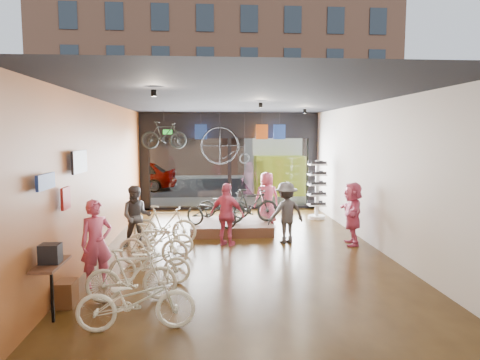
{
  "coord_description": "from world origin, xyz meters",
  "views": [
    {
      "loc": [
        -0.82,
        -10.89,
        2.93
      ],
      "look_at": [
        0.08,
        1.4,
        1.63
      ],
      "focal_mm": 32.0,
      "sensor_mm": 36.0,
      "label": 1
    }
  ],
  "objects": [
    {
      "name": "street_road",
      "position": [
        0.0,
        15.0,
        -0.01
      ],
      "size": [
        30.0,
        18.0,
        0.02
      ],
      "primitive_type": "cube",
      "color": "black",
      "rests_on": "ground"
    },
    {
      "name": "hung_bike",
      "position": [
        -2.37,
        4.2,
        2.93
      ],
      "size": [
        1.64,
        0.81,
        0.95
      ],
      "primitive_type": "imported",
      "rotation": [
        0.0,
        0.0,
        1.81
      ],
      "color": "black",
      "rests_on": "ceiling"
    },
    {
      "name": "jersey_mid",
      "position": [
        1.19,
        5.2,
        3.05
      ],
      "size": [
        0.45,
        0.03,
        0.55
      ],
      "primitive_type": "cube",
      "color": "#CC5919",
      "rests_on": "ceiling"
    },
    {
      "name": "ceiling",
      "position": [
        0.0,
        0.0,
        3.82
      ],
      "size": [
        7.0,
        12.0,
        0.04
      ],
      "primitive_type": "cube",
      "color": "black",
      "rests_on": "ground"
    },
    {
      "name": "floor_bike_2",
      "position": [
        -2.0,
        -2.6,
        0.42
      ],
      "size": [
        1.62,
        0.6,
        0.84
      ],
      "primitive_type": "imported",
      "rotation": [
        0.0,
        0.0,
        1.54
      ],
      "color": "silver",
      "rests_on": "ground_plane"
    },
    {
      "name": "ground_plane",
      "position": [
        0.0,
        0.0,
        -0.02
      ],
      "size": [
        7.0,
        12.0,
        0.04
      ],
      "primitive_type": "cube",
      "color": "black",
      "rests_on": "ground"
    },
    {
      "name": "sidewalk_near",
      "position": [
        0.0,
        7.2,
        0.06
      ],
      "size": [
        30.0,
        2.4,
        0.12
      ],
      "primitive_type": "cube",
      "color": "slate",
      "rests_on": "ground"
    },
    {
      "name": "wall_merch",
      "position": [
        -3.38,
        -3.5,
        1.3
      ],
      "size": [
        0.4,
        2.4,
        2.6
      ],
      "primitive_type": null,
      "color": "navy",
      "rests_on": "wall_left"
    },
    {
      "name": "penny_farthing",
      "position": [
        -0.12,
        4.83,
        2.5
      ],
      "size": [
        1.72,
        0.06,
        1.38
      ],
      "primitive_type": null,
      "color": "black",
      "rests_on": "ceiling"
    },
    {
      "name": "display_bike_right",
      "position": [
        -0.36,
        2.52,
        0.73
      ],
      "size": [
        1.71,
        0.93,
        0.85
      ],
      "primitive_type": "imported",
      "rotation": [
        0.0,
        0.0,
        1.34
      ],
      "color": "black",
      "rests_on": "display_platform"
    },
    {
      "name": "jersey_left",
      "position": [
        -1.11,
        5.2,
        3.05
      ],
      "size": [
        0.45,
        0.03,
        0.55
      ],
      "primitive_type": "cube",
      "color": "#1E3F99",
      "rests_on": "ceiling"
    },
    {
      "name": "customer_3",
      "position": [
        1.27,
        0.44,
        0.83
      ],
      "size": [
        1.22,
        0.94,
        1.66
      ],
      "primitive_type": "imported",
      "rotation": [
        0.0,
        0.0,
        3.48
      ],
      "color": "#3F3F44",
      "rests_on": "ground_plane"
    },
    {
      "name": "box_truck",
      "position": [
        2.48,
        11.0,
        1.42
      ],
      "size": [
        2.4,
        7.2,
        2.83
      ],
      "primitive_type": null,
      "color": "silver",
      "rests_on": "street_road"
    },
    {
      "name": "floor_bike_1",
      "position": [
        -2.19,
        -3.48,
        0.48
      ],
      "size": [
        1.63,
        0.59,
        0.96
      ],
      "primitive_type": "imported",
      "rotation": [
        0.0,
        0.0,
        1.66
      ],
      "color": "silver",
      "rests_on": "ground_plane"
    },
    {
      "name": "customer_2",
      "position": [
        -0.35,
        0.24,
        0.84
      ],
      "size": [
        1.06,
        0.83,
        1.68
      ],
      "primitive_type": "imported",
      "rotation": [
        0.0,
        0.0,
        2.64
      ],
      "color": "#CC4C72",
      "rests_on": "ground_plane"
    },
    {
      "name": "floor_bike_5",
      "position": [
        -2.02,
        0.58,
        0.52
      ],
      "size": [
        1.78,
        0.72,
        1.04
      ],
      "primitive_type": "imported",
      "rotation": [
        0.0,
        0.0,
        1.44
      ],
      "color": "silver",
      "rests_on": "ground_plane"
    },
    {
      "name": "customer_5",
      "position": [
        3.0,
        0.11,
        0.84
      ],
      "size": [
        0.78,
        1.63,
        1.69
      ],
      "primitive_type": "imported",
      "rotation": [
        0.0,
        0.0,
        4.53
      ],
      "color": "#CC4C72",
      "rests_on": "ground_plane"
    },
    {
      "name": "wall_right",
      "position": [
        3.52,
        0.0,
        1.9
      ],
      "size": [
        0.04,
        12.0,
        3.8
      ],
      "primitive_type": "cube",
      "color": "beige",
      "rests_on": "ground"
    },
    {
      "name": "jersey_right",
      "position": [
        1.85,
        5.2,
        3.05
      ],
      "size": [
        0.45,
        0.03,
        0.55
      ],
      "primitive_type": "cube",
      "color": "#1E3F99",
      "rests_on": "ceiling"
    },
    {
      "name": "floor_bike_0",
      "position": [
        -1.92,
        -4.61,
        0.46
      ],
      "size": [
        1.8,
        0.72,
        0.93
      ],
      "primitive_type": "imported",
      "rotation": [
        0.0,
        0.0,
        1.63
      ],
      "color": "silver",
      "rests_on": "ground_plane"
    },
    {
      "name": "storefront",
      "position": [
        0.0,
        6.0,
        1.9
      ],
      "size": [
        7.0,
        0.26,
        3.8
      ],
      "primitive_type": null,
      "color": "black",
      "rests_on": "ground"
    },
    {
      "name": "wall_left",
      "position": [
        -3.52,
        0.0,
        1.9
      ],
      "size": [
        0.04,
        12.0,
        3.8
      ],
      "primitive_type": "cube",
      "color": "#9E5222",
      "rests_on": "ground"
    },
    {
      "name": "display_platform",
      "position": [
        -0.17,
        1.86,
        0.15
      ],
      "size": [
        2.4,
        1.8,
        0.3
      ],
      "primitive_type": "cube",
      "color": "#4A3121",
      "rests_on": "ground_plane"
    },
    {
      "name": "opposite_building",
      "position": [
        0.0,
        21.5,
        7.0
      ],
      "size": [
        26.0,
        5.0,
        14.0
      ],
      "primitive_type": "cube",
      "color": "brown",
      "rests_on": "ground"
    },
    {
      "name": "display_bike_mid",
      "position": [
        0.44,
        1.75,
        0.81
      ],
      "size": [
        1.78,
        0.82,
        1.03
      ],
      "primitive_type": "imported",
      "rotation": [
        0.0,
        0.0,
        1.78
      ],
      "color": "black",
      "rests_on": "display_platform"
    },
    {
      "name": "sidewalk_far",
      "position": [
        0.0,
        19.0,
        0.06
      ],
      "size": [
        30.0,
        2.0,
        0.12
      ],
      "primitive_type": "cube",
      "color": "slate",
      "rests_on": "ground"
    },
    {
      "name": "floor_bike_4",
      "position": [
        -2.01,
        -0.55,
        0.42
      ],
      "size": [
        1.65,
        0.7,
        0.84
      ],
      "primitive_type": "imported",
      "rotation": [
        0.0,
        0.0,
        1.48
      ],
      "color": "silver",
      "rests_on": "ground_plane"
    },
    {
      "name": "floor_bike_3",
      "position": [
        -2.08,
        -1.39,
        0.48
      ],
      "size": [
        1.66,
        0.73,
        0.97
      ],
      "primitive_type": "imported",
      "rotation": [
        0.0,
        0.0,
        1.39
      ],
      "color": "silver",
      "rests_on": "ground_plane"
    },
    {
      "name": "customer_0",
      "position": [
        -3.0,
        -2.64,
        0.85
      ],
      "size": [
        0.74,
        0.66,
        1.7
      ],
      "primitive_type": "imported",
      "rotation": [
        0.0,
        0.0,
        0.53
      ],
      "color": "#CC4C72",
      "rests_on": "ground_plane"
    },
    {
      "name": "sunglasses_rack",
      "position": [
        2.95,
        3.71,
        1.03
      ],
      "size": [
        0.64,
        0.54,
        2.05
      ],
      "primitive_type": null,
      "rotation": [
        0.0,
        0.0,
        -0.08
      ],
      "color": "white",
      "rests_on": "ground_plane"
    },
    {
      "name": "street_car",
      "position": [
        -4.89,
        12.0,
        0.79
      ],
      "size": [
        4.66,
        1.87,
        1.59
      ],
      "primitive_type": "imported",
      "rotation": [
        0.0,
        0.0,
        -1.57
      ],
      "color": "gray",
      "rests_on": "street_road"
    },
    {
      "name": "display_bike_left",
      "position": [
        -0.76,
        1.21,
        0.73
      ],
      "size": [
        1.71,
        1.38,
        0.87
      ],
      "primitive_type": "imported",
      "rotation": [
        0.0,
        0.0,
        1.0
      ],
      "color": "black",
      "rests_on": "display_platform"
    },
    {
      "name": "wall_back",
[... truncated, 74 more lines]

